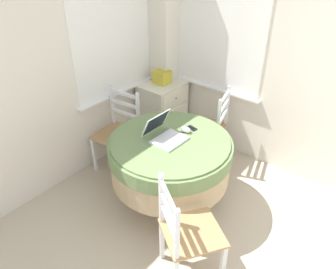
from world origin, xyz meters
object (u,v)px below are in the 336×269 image
storage_box (162,77)px  round_dining_table (170,156)px  dining_chair_near_back_window (118,132)px  dining_chair_camera_near (187,234)px  laptop (165,134)px  computer_mouse (186,130)px  cell_phone (192,128)px  dining_chair_near_right_window (209,128)px  corner_cabinet (163,110)px

storage_box → round_dining_table: bearing=-136.2°
dining_chair_near_back_window → dining_chair_camera_near: (-0.66, -1.45, 0.00)m
dining_chair_near_back_window → laptop: bearing=-98.4°
computer_mouse → cell_phone: computer_mouse is taller
laptop → storage_box: size_ratio=1.92×
dining_chair_near_right_window → corner_cabinet: 0.77m
corner_cabinet → dining_chair_near_right_window: bearing=-96.2°
round_dining_table → dining_chair_camera_near: bearing=-132.2°
cell_phone → corner_cabinet: (0.62, 0.90, -0.37)m
laptop → storage_box: bearing=41.4°
cell_phone → round_dining_table: bearing=173.6°
computer_mouse → laptop: bearing=159.4°
round_dining_table → corner_cabinet: corner_cabinet is taller
dining_chair_camera_near → corner_cabinet: bearing=45.2°
storage_box → dining_chair_near_back_window: bearing=-177.4°
dining_chair_camera_near → storage_box: bearing=45.4°
cell_phone → dining_chair_near_right_window: (0.54, 0.13, -0.30)m
computer_mouse → dining_chair_near_back_window: size_ratio=0.11×
dining_chair_camera_near → cell_phone: bearing=34.5°
laptop → dining_chair_near_back_window: 0.86m
laptop → corner_cabinet: laptop is taller
dining_chair_near_right_window → dining_chair_camera_near: same height
round_dining_table → laptop: bearing=103.8°
laptop → dining_chair_near_right_window: size_ratio=0.38×
dining_chair_near_right_window → storage_box: size_ratio=5.04×
computer_mouse → storage_box: bearing=51.8°
dining_chair_near_right_window → cell_phone: bearing=-166.3°
dining_chair_near_back_window → storage_box: storage_box is taller
round_dining_table → computer_mouse: 0.29m
round_dining_table → computer_mouse: bearing=-7.2°
round_dining_table → laptop: laptop is taller
dining_chair_near_back_window → dining_chair_camera_near: same height
cell_phone → corner_cabinet: corner_cabinet is taller
laptop → cell_phone: laptop is taller
dining_chair_camera_near → dining_chair_near_right_window: bearing=27.3°
round_dining_table → cell_phone: bearing=-6.4°
cell_phone → dining_chair_camera_near: bearing=-145.5°
corner_cabinet → storage_box: (-0.00, 0.00, 0.46)m
laptop → dining_chair_near_right_window: laptop is taller
computer_mouse → corner_cabinet: 1.20m
dining_chair_near_back_window → storage_box: 0.90m
laptop → corner_cabinet: (0.93, 0.81, -0.41)m
laptop → dining_chair_near_back_window: laptop is taller
laptop → dining_chair_camera_near: (-0.55, -0.67, -0.35)m
computer_mouse → cell_phone: (0.09, -0.01, -0.02)m
computer_mouse → storage_box: 1.14m
corner_cabinet → computer_mouse: bearing=-128.5°
dining_chair_near_back_window → cell_phone: bearing=-77.6°
dining_chair_near_back_window → dining_chair_near_right_window: (0.73, -0.73, 0.00)m
laptop → dining_chair_near_back_window: size_ratio=0.38×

